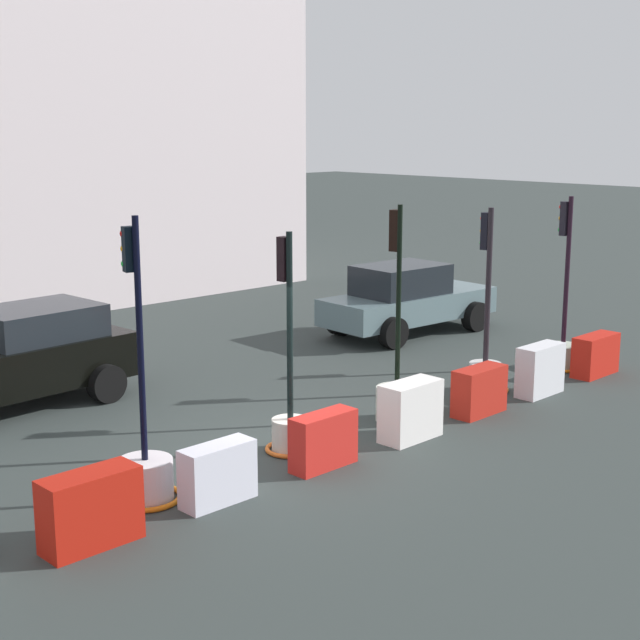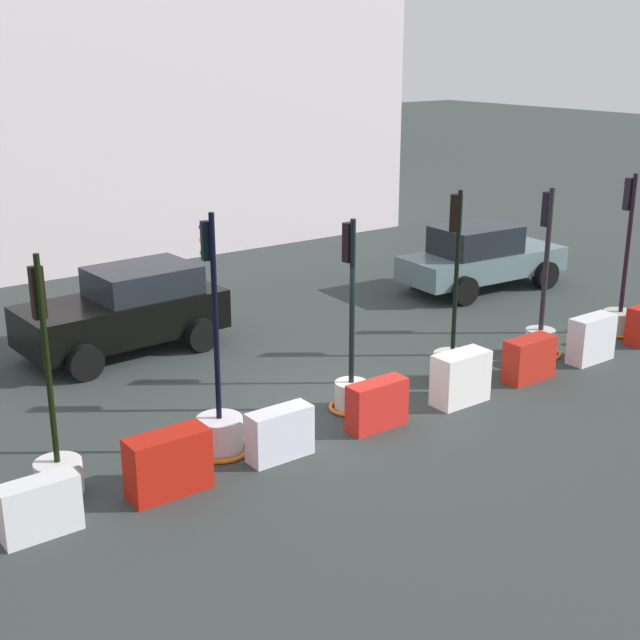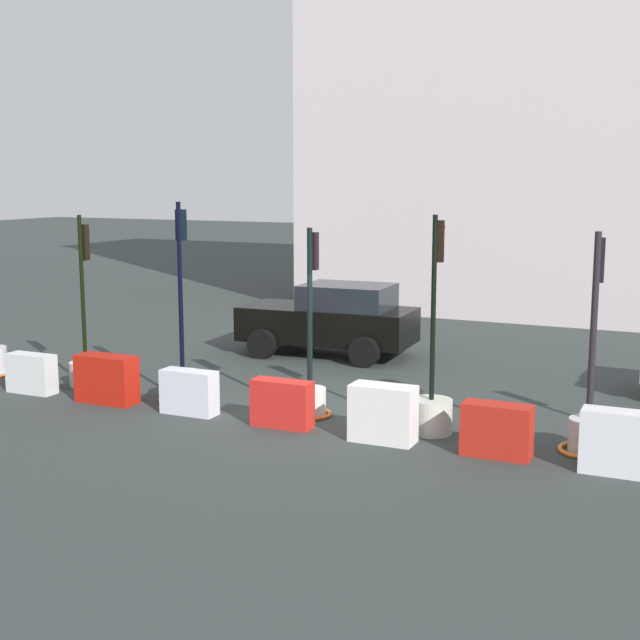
{
  "view_description": "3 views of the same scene",
  "coord_description": "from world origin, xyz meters",
  "px_view_note": "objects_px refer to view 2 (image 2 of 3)",
  "views": [
    {
      "loc": [
        -8.66,
        -9.98,
        4.8
      ],
      "look_at": [
        1.36,
        0.59,
        1.73
      ],
      "focal_mm": 52.27,
      "sensor_mm": 36.0,
      "label": 1
    },
    {
      "loc": [
        -8.22,
        -10.81,
        5.98
      ],
      "look_at": [
        0.03,
        0.7,
        1.42
      ],
      "focal_mm": 48.52,
      "sensor_mm": 36.0,
      "label": 2
    },
    {
      "loc": [
        6.67,
        -13.33,
        4.12
      ],
      "look_at": [
        0.38,
        -0.14,
        1.74
      ],
      "focal_mm": 48.69,
      "sensor_mm": 36.0,
      "label": 3
    }
  ],
  "objects_px": {
    "traffic_light_1": "(56,455)",
    "construction_barrier_1": "(40,508)",
    "car_black_sedan": "(127,310)",
    "construction_barrier_5": "(461,378)",
    "traffic_light_3": "(351,378)",
    "traffic_light_5": "(541,329)",
    "construction_barrier_7": "(591,339)",
    "construction_barrier_2": "(168,464)",
    "construction_barrier_3": "(280,434)",
    "car_grey_saloon": "(481,257)",
    "traffic_light_4": "(452,352)",
    "construction_barrier_4": "(377,405)",
    "traffic_light_6": "(620,311)",
    "traffic_light_2": "(219,423)",
    "construction_barrier_6": "(529,359)"
  },
  "relations": [
    {
      "from": "traffic_light_6",
      "to": "traffic_light_5",
      "type": "bearing_deg",
      "value": 178.55
    },
    {
      "from": "construction_barrier_1",
      "to": "car_black_sedan",
      "type": "distance_m",
      "value": 6.93
    },
    {
      "from": "traffic_light_2",
      "to": "traffic_light_5",
      "type": "bearing_deg",
      "value": 0.42
    },
    {
      "from": "car_grey_saloon",
      "to": "construction_barrier_3",
      "type": "bearing_deg",
      "value": -151.97
    },
    {
      "from": "traffic_light_5",
      "to": "construction_barrier_7",
      "type": "bearing_deg",
      "value": -58.17
    },
    {
      "from": "traffic_light_1",
      "to": "traffic_light_2",
      "type": "bearing_deg",
      "value": -4.05
    },
    {
      "from": "traffic_light_3",
      "to": "construction_barrier_2",
      "type": "xyz_separation_m",
      "value": [
        -3.81,
        -0.82,
        -0.13
      ]
    },
    {
      "from": "traffic_light_1",
      "to": "traffic_light_5",
      "type": "distance_m",
      "value": 9.79
    },
    {
      "from": "construction_barrier_3",
      "to": "construction_barrier_2",
      "type": "bearing_deg",
      "value": 179.85
    },
    {
      "from": "car_grey_saloon",
      "to": "construction_barrier_2",
      "type": "bearing_deg",
      "value": -156.05
    },
    {
      "from": "traffic_light_1",
      "to": "traffic_light_2",
      "type": "height_order",
      "value": "traffic_light_2"
    },
    {
      "from": "traffic_light_4",
      "to": "construction_barrier_7",
      "type": "bearing_deg",
      "value": -14.67
    },
    {
      "from": "traffic_light_4",
      "to": "car_grey_saloon",
      "type": "distance_m",
      "value": 6.56
    },
    {
      "from": "construction_barrier_4",
      "to": "car_black_sedan",
      "type": "bearing_deg",
      "value": 106.86
    },
    {
      "from": "traffic_light_1",
      "to": "car_grey_saloon",
      "type": "xyz_separation_m",
      "value": [
        12.34,
        4.04,
        0.23
      ]
    },
    {
      "from": "construction_barrier_3",
      "to": "car_grey_saloon",
      "type": "bearing_deg",
      "value": 28.03
    },
    {
      "from": "traffic_light_1",
      "to": "construction_barrier_6",
      "type": "bearing_deg",
      "value": -6.03
    },
    {
      "from": "traffic_light_6",
      "to": "construction_barrier_4",
      "type": "xyz_separation_m",
      "value": [
        -7.34,
        -0.73,
        -0.08
      ]
    },
    {
      "from": "construction_barrier_1",
      "to": "traffic_light_4",
      "type": "bearing_deg",
      "value": 5.47
    },
    {
      "from": "car_grey_saloon",
      "to": "traffic_light_4",
      "type": "bearing_deg",
      "value": -140.06
    },
    {
      "from": "traffic_light_6",
      "to": "car_black_sedan",
      "type": "xyz_separation_m",
      "value": [
        -9.1,
        5.06,
        0.39
      ]
    },
    {
      "from": "construction_barrier_2",
      "to": "car_grey_saloon",
      "type": "distance_m",
      "value": 12.15
    },
    {
      "from": "car_black_sedan",
      "to": "construction_barrier_5",
      "type": "bearing_deg",
      "value": -58.46
    },
    {
      "from": "construction_barrier_2",
      "to": "construction_barrier_4",
      "type": "xyz_separation_m",
      "value": [
        3.7,
        -0.02,
        -0.05
      ]
    },
    {
      "from": "traffic_light_4",
      "to": "construction_barrier_3",
      "type": "bearing_deg",
      "value": -170.32
    },
    {
      "from": "construction_barrier_1",
      "to": "car_grey_saloon",
      "type": "bearing_deg",
      "value": 21.04
    },
    {
      "from": "traffic_light_3",
      "to": "construction_barrier_3",
      "type": "bearing_deg",
      "value": -157.34
    },
    {
      "from": "traffic_light_2",
      "to": "construction_barrier_6",
      "type": "height_order",
      "value": "traffic_light_2"
    },
    {
      "from": "traffic_light_5",
      "to": "construction_barrier_2",
      "type": "height_order",
      "value": "traffic_light_5"
    },
    {
      "from": "traffic_light_1",
      "to": "construction_barrier_1",
      "type": "relative_size",
      "value": 3.42
    },
    {
      "from": "traffic_light_5",
      "to": "traffic_light_1",
      "type": "bearing_deg",
      "value": 179.3
    },
    {
      "from": "construction_barrier_6",
      "to": "construction_barrier_3",
      "type": "bearing_deg",
      "value": 179.88
    },
    {
      "from": "traffic_light_4",
      "to": "construction_barrier_5",
      "type": "bearing_deg",
      "value": -124.92
    },
    {
      "from": "traffic_light_1",
      "to": "traffic_light_4",
      "type": "xyz_separation_m",
      "value": [
        7.32,
        -0.17,
        0.01
      ]
    },
    {
      "from": "traffic_light_4",
      "to": "construction_barrier_2",
      "type": "bearing_deg",
      "value": -173.25
    },
    {
      "from": "construction_barrier_2",
      "to": "construction_barrier_3",
      "type": "height_order",
      "value": "construction_barrier_2"
    },
    {
      "from": "traffic_light_4",
      "to": "construction_barrier_1",
      "type": "distance_m",
      "value": 7.91
    },
    {
      "from": "traffic_light_5",
      "to": "construction_barrier_1",
      "type": "distance_m",
      "value": 10.38
    },
    {
      "from": "construction_barrier_2",
      "to": "construction_barrier_6",
      "type": "xyz_separation_m",
      "value": [
        7.33,
        -0.02,
        -0.04
      ]
    },
    {
      "from": "traffic_light_4",
      "to": "construction_barrier_6",
      "type": "height_order",
      "value": "traffic_light_4"
    },
    {
      "from": "traffic_light_2",
      "to": "construction_barrier_1",
      "type": "xyz_separation_m",
      "value": [
        -3.01,
        -0.75,
        -0.09
      ]
    },
    {
      "from": "construction_barrier_5",
      "to": "car_grey_saloon",
      "type": "distance_m",
      "value": 7.49
    },
    {
      "from": "construction_barrier_2",
      "to": "construction_barrier_7",
      "type": "relative_size",
      "value": 1.14
    },
    {
      "from": "construction_barrier_3",
      "to": "construction_barrier_7",
      "type": "height_order",
      "value": "construction_barrier_7"
    },
    {
      "from": "traffic_light_4",
      "to": "construction_barrier_2",
      "type": "relative_size",
      "value": 3.05
    },
    {
      "from": "traffic_light_3",
      "to": "traffic_light_5",
      "type": "distance_m",
      "value": 4.74
    },
    {
      "from": "traffic_light_4",
      "to": "construction_barrier_5",
      "type": "relative_size",
      "value": 3.43
    },
    {
      "from": "traffic_light_1",
      "to": "traffic_light_4",
      "type": "bearing_deg",
      "value": -1.34
    },
    {
      "from": "construction_barrier_3",
      "to": "construction_barrier_4",
      "type": "xyz_separation_m",
      "value": [
        1.87,
        -0.01,
        0.01
      ]
    },
    {
      "from": "traffic_light_1",
      "to": "construction_barrier_7",
      "type": "height_order",
      "value": "traffic_light_1"
    }
  ]
}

